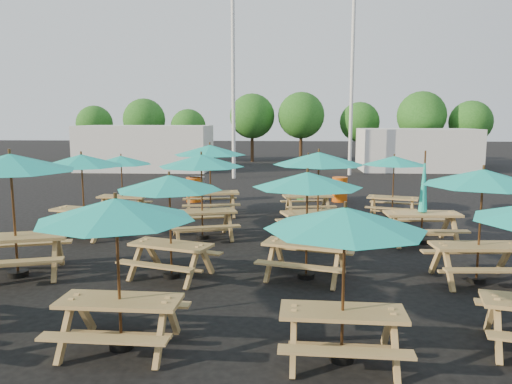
# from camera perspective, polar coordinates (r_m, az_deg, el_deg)

# --- Properties ---
(ground) EXTENTS (120.00, 120.00, 0.00)m
(ground) POSITION_cam_1_polar(r_m,az_deg,el_deg) (13.36, -0.41, -5.61)
(ground) COLOR black
(ground) RESTS_ON ground
(picnic_unit_1) EXTENTS (3.23, 3.23, 2.56)m
(picnic_unit_1) POSITION_cam_1_polar(r_m,az_deg,el_deg) (11.16, -26.25, 2.44)
(picnic_unit_1) COLOR #A6834A
(picnic_unit_1) RESTS_ON ground
(picnic_unit_2) EXTENTS (2.82, 2.82, 2.29)m
(picnic_unit_2) POSITION_cam_1_polar(r_m,az_deg,el_deg) (14.36, -19.31, 3.02)
(picnic_unit_2) COLOR #A6834A
(picnic_unit_2) RESTS_ON ground
(picnic_unit_3) EXTENTS (2.19, 2.19, 2.04)m
(picnic_unit_3) POSITION_cam_1_polar(r_m,az_deg,el_deg) (17.07, -15.16, 3.23)
(picnic_unit_3) COLOR #A6834A
(picnic_unit_3) RESTS_ON ground
(picnic_unit_4) EXTENTS (2.25, 2.25, 2.18)m
(picnic_unit_4) POSITION_cam_1_polar(r_m,az_deg,el_deg) (7.09, -15.70, -2.69)
(picnic_unit_4) COLOR #A6834A
(picnic_unit_4) RESTS_ON ground
(picnic_unit_5) EXTENTS (2.70, 2.70, 2.14)m
(picnic_unit_5) POSITION_cam_1_polar(r_m,az_deg,el_deg) (10.14, -9.87, 0.53)
(picnic_unit_5) COLOR #A6834A
(picnic_unit_5) RESTS_ON ground
(picnic_unit_6) EXTENTS (2.90, 2.90, 2.31)m
(picnic_unit_6) POSITION_cam_1_polar(r_m,az_deg,el_deg) (13.37, -6.26, 3.14)
(picnic_unit_6) COLOR #A6834A
(picnic_unit_6) RESTS_ON ground
(picnic_unit_7) EXTENTS (2.82, 2.82, 2.40)m
(picnic_unit_7) POSITION_cam_1_polar(r_m,az_deg,el_deg) (16.60, -5.29, 4.43)
(picnic_unit_7) COLOR #A6834A
(picnic_unit_7) RESTS_ON ground
(picnic_unit_8) EXTENTS (2.20, 2.20, 2.12)m
(picnic_unit_8) POSITION_cam_1_polar(r_m,az_deg,el_deg) (6.58, 10.12, -3.83)
(picnic_unit_8) COLOR #A6834A
(picnic_unit_8) RESTS_ON ground
(picnic_unit_9) EXTENTS (2.75, 2.75, 2.21)m
(picnic_unit_9) POSITION_cam_1_polar(r_m,az_deg,el_deg) (9.98, 5.89, 0.84)
(picnic_unit_9) COLOR #A6834A
(picnic_unit_9) RESTS_ON ground
(picnic_unit_10) EXTENTS (3.02, 3.02, 2.39)m
(picnic_unit_10) POSITION_cam_1_polar(r_m,az_deg,el_deg) (13.11, 7.18, 3.35)
(picnic_unit_10) COLOR #A6834A
(picnic_unit_10) RESTS_ON ground
(picnic_unit_11) EXTENTS (2.42, 2.42, 2.07)m
(picnic_unit_11) POSITION_cam_1_polar(r_m,az_deg,el_deg) (16.63, 5.99, 3.44)
(picnic_unit_11) COLOR #A6834A
(picnic_unit_11) RESTS_ON ground
(picnic_unit_13) EXTENTS (2.43, 2.43, 2.29)m
(picnic_unit_13) POSITION_cam_1_polar(r_m,az_deg,el_deg) (10.62, 24.49, 0.97)
(picnic_unit_13) COLOR #A6834A
(picnic_unit_13) RESTS_ON ground
(picnic_unit_14) EXTENTS (1.97, 1.73, 2.42)m
(picnic_unit_14) POSITION_cam_1_polar(r_m,az_deg,el_deg) (13.64, 18.52, -1.49)
(picnic_unit_14) COLOR #A6834A
(picnic_unit_14) RESTS_ON ground
(picnic_unit_15) EXTENTS (2.56, 2.56, 2.05)m
(picnic_unit_15) POSITION_cam_1_polar(r_m,az_deg,el_deg) (16.82, 15.51, 3.18)
(picnic_unit_15) COLOR #A6834A
(picnic_unit_15) RESTS_ON ground
(waste_bin_0) EXTENTS (0.60, 0.60, 0.96)m
(waste_bin_0) POSITION_cam_1_polar(r_m,az_deg,el_deg) (19.65, -7.10, 0.28)
(waste_bin_0) COLOR #D3520C
(waste_bin_0) RESTS_ON ground
(waste_bin_1) EXTENTS (0.60, 0.60, 0.96)m
(waste_bin_1) POSITION_cam_1_polar(r_m,az_deg,el_deg) (19.77, -6.74, 0.33)
(waste_bin_1) COLOR gray
(waste_bin_1) RESTS_ON ground
(waste_bin_2) EXTENTS (0.60, 0.60, 0.96)m
(waste_bin_2) POSITION_cam_1_polar(r_m,az_deg,el_deg) (19.84, 5.57, 0.38)
(waste_bin_2) COLOR #19892C
(waste_bin_2) RESTS_ON ground
(waste_bin_3) EXTENTS (0.60, 0.60, 0.96)m
(waste_bin_3) POSITION_cam_1_polar(r_m,az_deg,el_deg) (19.78, 6.02, 0.35)
(waste_bin_3) COLOR gray
(waste_bin_3) RESTS_ON ground
(waste_bin_4) EXTENTS (0.60, 0.60, 0.96)m
(waste_bin_4) POSITION_cam_1_polar(r_m,az_deg,el_deg) (19.81, 9.54, 0.29)
(waste_bin_4) COLOR #D3520C
(waste_bin_4) RESTS_ON ground
(mast_0) EXTENTS (0.20, 0.20, 12.00)m
(mast_0) POSITION_cam_1_polar(r_m,az_deg,el_deg) (27.23, -2.63, 14.22)
(mast_0) COLOR silver
(mast_0) RESTS_ON ground
(mast_1) EXTENTS (0.20, 0.20, 12.00)m
(mast_1) POSITION_cam_1_polar(r_m,az_deg,el_deg) (29.29, 10.94, 13.67)
(mast_1) COLOR silver
(mast_1) RESTS_ON ground
(event_tent_0) EXTENTS (8.00, 4.00, 2.80)m
(event_tent_0) POSITION_cam_1_polar(r_m,az_deg,el_deg) (32.24, -12.49, 4.94)
(event_tent_0) COLOR silver
(event_tent_0) RESTS_ON ground
(event_tent_1) EXTENTS (7.00, 4.00, 2.60)m
(event_tent_1) POSITION_cam_1_polar(r_m,az_deg,el_deg) (33.00, 17.85, 4.64)
(event_tent_1) COLOR silver
(event_tent_1) RESTS_ON ground
(tree_0) EXTENTS (2.80, 2.80, 4.24)m
(tree_0) POSITION_cam_1_polar(r_m,az_deg,el_deg) (41.02, -17.98, 7.43)
(tree_0) COLOR #382314
(tree_0) RESTS_ON ground
(tree_1) EXTENTS (3.11, 3.11, 4.72)m
(tree_1) POSITION_cam_1_polar(r_m,az_deg,el_deg) (38.34, -12.65, 8.08)
(tree_1) COLOR #382314
(tree_1) RESTS_ON ground
(tree_2) EXTENTS (2.59, 2.59, 3.93)m
(tree_2) POSITION_cam_1_polar(r_m,az_deg,el_deg) (37.31, -7.74, 7.39)
(tree_2) COLOR #382314
(tree_2) RESTS_ON ground
(tree_3) EXTENTS (3.36, 3.36, 5.09)m
(tree_3) POSITION_cam_1_polar(r_m,az_deg,el_deg) (37.74, -0.44, 8.66)
(tree_3) COLOR #382314
(tree_3) RESTS_ON ground
(tree_4) EXTENTS (3.41, 3.41, 5.17)m
(tree_4) POSITION_cam_1_polar(r_m,az_deg,el_deg) (37.20, 5.19, 8.71)
(tree_4) COLOR #382314
(tree_4) RESTS_ON ground
(tree_5) EXTENTS (2.94, 2.94, 4.45)m
(tree_5) POSITION_cam_1_polar(r_m,az_deg,el_deg) (37.98, 11.76, 7.83)
(tree_5) COLOR #382314
(tree_5) RESTS_ON ground
(tree_6) EXTENTS (3.38, 3.38, 5.13)m
(tree_6) POSITION_cam_1_polar(r_m,az_deg,el_deg) (37.02, 18.39, 8.28)
(tree_6) COLOR #382314
(tree_6) RESTS_ON ground
(tree_7) EXTENTS (2.95, 2.95, 4.48)m
(tree_7) POSITION_cam_1_polar(r_m,az_deg,el_deg) (38.04, 23.33, 7.36)
(tree_7) COLOR #382314
(tree_7) RESTS_ON ground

